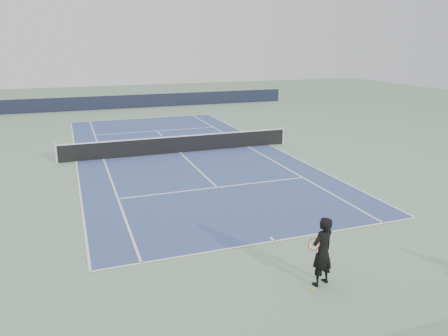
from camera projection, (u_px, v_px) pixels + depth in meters
name	position (u px, v px, depth m)	size (l,w,h in m)	color
ground	(180.00, 153.00, 24.24)	(80.00, 80.00, 0.00)	gray
court_surface	(180.00, 153.00, 24.23)	(10.97, 23.77, 0.01)	#374C83
tennis_net	(179.00, 144.00, 24.09)	(12.90, 0.10, 1.07)	silver
windscreen_far	(132.00, 102.00, 40.22)	(30.00, 0.25, 1.20)	black
tennis_player	(322.00, 251.00, 10.89)	(0.85, 0.68, 1.83)	black
tennis_ball	(313.00, 290.00, 10.82)	(0.07, 0.07, 0.07)	yellow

